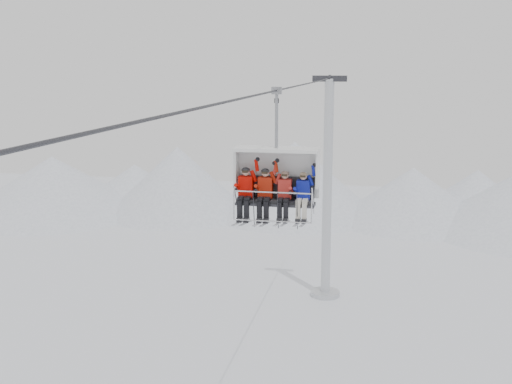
% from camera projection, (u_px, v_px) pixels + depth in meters
% --- Properties ---
extents(ridgeline, '(72.00, 21.00, 7.00)m').
position_uv_depth(ridgeline, '(328.00, 190.00, 58.88)').
color(ridgeline, white).
rests_on(ridgeline, ground).
extents(lift_tower_right, '(2.00, 1.80, 13.48)m').
position_uv_depth(lift_tower_right, '(327.00, 205.00, 38.71)').
color(lift_tower_right, '#B8BBC0').
rests_on(lift_tower_right, ground).
extents(haul_cable, '(0.06, 50.00, 0.06)m').
position_uv_depth(haul_cable, '(256.00, 95.00, 16.09)').
color(haul_cable, '#2E2E33').
rests_on(haul_cable, lift_tower_left).
extents(chairlift_carrier, '(2.59, 1.17, 3.98)m').
position_uv_depth(chairlift_carrier, '(277.00, 175.00, 19.77)').
color(chairlift_carrier, black).
rests_on(chairlift_carrier, haul_cable).
extents(skier_far_left, '(0.44, 1.69, 1.74)m').
position_uv_depth(skier_far_left, '(245.00, 191.00, 19.74)').
color(skier_far_left, '#C80A01').
rests_on(skier_far_left, chairlift_carrier).
extents(skier_center_left, '(0.44, 1.69, 1.72)m').
position_uv_depth(skier_center_left, '(265.00, 192.00, 19.63)').
color(skier_center_left, '#A61B08').
rests_on(skier_center_left, chairlift_carrier).
extents(skier_center_right, '(0.41, 1.69, 1.62)m').
position_uv_depth(skier_center_right, '(284.00, 193.00, 19.51)').
color(skier_center_right, '#B3261F').
rests_on(skier_center_right, chairlift_carrier).
extents(skier_far_right, '(0.40, 1.69, 1.59)m').
position_uv_depth(skier_far_right, '(303.00, 194.00, 19.40)').
color(skier_far_right, '#0E188F').
rests_on(skier_far_right, chairlift_carrier).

